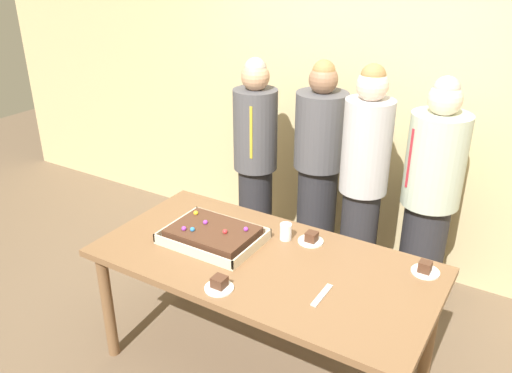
{
  "coord_description": "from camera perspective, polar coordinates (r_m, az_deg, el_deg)",
  "views": [
    {
      "loc": [
        1.25,
        -2.12,
        2.36
      ],
      "look_at": [
        -0.14,
        0.15,
        1.13
      ],
      "focal_mm": 36.57,
      "sensor_mm": 36.0,
      "label": 1
    }
  ],
  "objects": [
    {
      "name": "plated_slice_far_left",
      "position": [
        2.94,
        18.02,
        -8.6
      ],
      "size": [
        0.15,
        0.15,
        0.07
      ],
      "color": "white",
      "rests_on": "party_table"
    },
    {
      "name": "cake_server_utensil",
      "position": [
        2.66,
        7.22,
        -11.7
      ],
      "size": [
        0.03,
        0.2,
        0.01
      ],
      "primitive_type": "cube",
      "color": "silver",
      "rests_on": "party_table"
    },
    {
      "name": "ground_plane",
      "position": [
        3.41,
        0.76,
        -19.04
      ],
      "size": [
        12.0,
        12.0,
        0.0
      ],
      "primitive_type": "plane",
      "color": "brown"
    },
    {
      "name": "person_green_shirt_behind",
      "position": [
        3.89,
        6.85,
        1.8
      ],
      "size": [
        0.37,
        0.37,
        1.66
      ],
      "rotation": [
        0.0,
        0.0,
        -1.69
      ],
      "color": "#28282D",
      "rests_on": "ground_plane"
    },
    {
      "name": "person_left_edge_reaching",
      "position": [
        3.53,
        11.6,
        -0.11
      ],
      "size": [
        0.32,
        0.32,
        1.72
      ],
      "rotation": [
        0.0,
        0.0,
        -2.13
      ],
      "color": "#28282D",
      "rests_on": "ground_plane"
    },
    {
      "name": "drink_cup_nearest",
      "position": [
        3.09,
        3.23,
        -4.93
      ],
      "size": [
        0.07,
        0.07,
        0.1
      ],
      "primitive_type": "cylinder",
      "color": "white",
      "rests_on": "party_table"
    },
    {
      "name": "person_striped_tie_right",
      "position": [
        3.62,
        18.48,
        -1.19
      ],
      "size": [
        0.38,
        0.38,
        1.66
      ],
      "rotation": [
        0.0,
        0.0,
        -2.29
      ],
      "color": "#28282D",
      "rests_on": "ground_plane"
    },
    {
      "name": "plated_slice_near_right",
      "position": [
        2.69,
        -4.04,
        -10.66
      ],
      "size": [
        0.15,
        0.15,
        0.06
      ],
      "color": "white",
      "rests_on": "party_table"
    },
    {
      "name": "party_table",
      "position": [
        2.97,
        0.84,
        -9.31
      ],
      "size": [
        1.9,
        0.95,
        0.78
      ],
      "color": "brown",
      "rests_on": "ground_plane"
    },
    {
      "name": "interior_back_panel",
      "position": [
        4.02,
        12.89,
        11.82
      ],
      "size": [
        8.0,
        0.12,
        3.0
      ],
      "primitive_type": "cube",
      "color": "#CCB784",
      "rests_on": "ground_plane"
    },
    {
      "name": "sheet_cake",
      "position": [
        3.08,
        -4.74,
        -5.3
      ],
      "size": [
        0.56,
        0.41,
        0.11
      ],
      "color": "beige",
      "rests_on": "party_table"
    },
    {
      "name": "plated_slice_near_left",
      "position": [
        3.08,
        6.05,
        -5.72
      ],
      "size": [
        0.15,
        0.15,
        0.07
      ],
      "color": "white",
      "rests_on": "party_table"
    },
    {
      "name": "person_serving_front",
      "position": [
        3.99,
        -0.07,
        2.72
      ],
      "size": [
        0.33,
        0.33,
        1.65
      ],
      "rotation": [
        0.0,
        0.0,
        -1.26
      ],
      "color": "#28282D",
      "rests_on": "ground_plane"
    }
  ]
}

